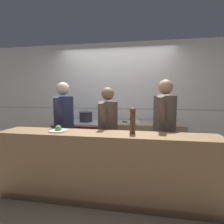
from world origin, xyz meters
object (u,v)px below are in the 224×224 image
at_px(chefs_knife, 128,122).
at_px(mixing_bowl_steel, 134,120).
at_px(chef_line, 164,128).
at_px(chef_sous, 108,130).
at_px(pepper_mill, 133,120).
at_px(stock_pot, 86,116).
at_px(chef_head_cook, 64,125).
at_px(plated_dish_main, 58,130).
at_px(oven_range, 85,142).

bearing_deg(chefs_knife, mixing_bowl_steel, 56.34).
bearing_deg(chef_line, chef_sous, -162.50).
relative_size(mixing_bowl_steel, pepper_mill, 0.82).
distance_m(stock_pot, chef_line, 1.70).
height_order(chefs_knife, chef_head_cook, chef_head_cook).
bearing_deg(pepper_mill, stock_pot, 130.66).
distance_m(plated_dish_main, chef_head_cook, 0.63).
xyz_separation_m(chefs_knife, chef_line, (0.61, -0.64, 0.03)).
bearing_deg(chef_head_cook, stock_pot, 68.67).
height_order(oven_range, plated_dish_main, plated_dish_main).
height_order(oven_range, chef_line, chef_line).
distance_m(mixing_bowl_steel, chefs_knife, 0.20).
bearing_deg(plated_dish_main, chef_sous, 40.47).
relative_size(plated_dish_main, pepper_mill, 0.75).
height_order(plated_dish_main, pepper_mill, pepper_mill).
height_order(mixing_bowl_steel, chef_sous, chef_sous).
distance_m(mixing_bowl_steel, pepper_mill, 1.30).
xyz_separation_m(plated_dish_main, chef_sous, (0.62, 0.52, -0.09)).
bearing_deg(oven_range, chef_sous, -48.38).
bearing_deg(chef_sous, oven_range, 139.07).
distance_m(plated_dish_main, chef_line, 1.60).
distance_m(chefs_knife, pepper_mill, 1.15).
bearing_deg(stock_pot, chef_sous, -49.81).
height_order(oven_range, chef_head_cook, chef_head_cook).
distance_m(stock_pot, chef_sous, 0.97).
bearing_deg(chef_head_cook, oven_range, 69.79).
distance_m(chef_sous, chef_line, 0.91).
height_order(chefs_knife, pepper_mill, pepper_mill).
bearing_deg(chef_head_cook, pepper_mill, -30.05).
bearing_deg(chef_line, mixing_bowl_steel, 139.71).
xyz_separation_m(chefs_knife, chef_head_cook, (-1.10, -0.56, 0.02)).
distance_m(pepper_mill, chef_head_cook, 1.38).
xyz_separation_m(stock_pot, chef_line, (1.52, -0.74, -0.06)).
distance_m(oven_range, chef_sous, 1.06).
xyz_separation_m(mixing_bowl_steel, pepper_mill, (0.03, -1.29, 0.19)).
height_order(chef_sous, chef_line, chef_line).
xyz_separation_m(oven_range, chefs_knife, (0.93, -0.09, 0.47)).
relative_size(plated_dish_main, chef_sous, 0.17).
xyz_separation_m(mixing_bowl_steel, chef_sous, (-0.40, -0.80, -0.06)).
bearing_deg(chefs_knife, pepper_mill, -82.98).
relative_size(stock_pot, chefs_knife, 0.88).
distance_m(plated_dish_main, pepper_mill, 1.06).
xyz_separation_m(plated_dish_main, pepper_mill, (1.05, 0.03, 0.16)).
relative_size(oven_range, plated_dish_main, 4.60).
distance_m(plated_dish_main, chef_sous, 0.81).
bearing_deg(stock_pot, chef_head_cook, -105.81).
bearing_deg(oven_range, pepper_mill, -48.49).
relative_size(chef_head_cook, chef_line, 0.99).
height_order(mixing_bowl_steel, chefs_knife, mixing_bowl_steel).
height_order(stock_pot, pepper_mill, pepper_mill).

